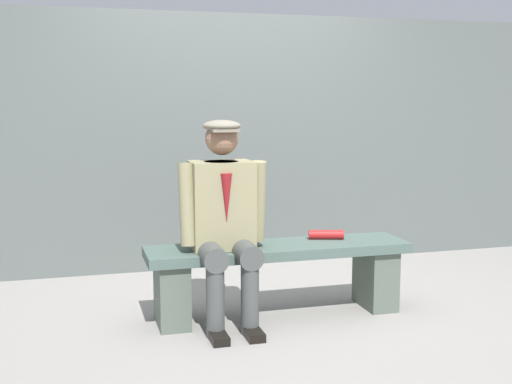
# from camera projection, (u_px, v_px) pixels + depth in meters

# --- Properties ---
(ground_plane) EXTENTS (30.00, 30.00, 0.00)m
(ground_plane) POSITION_uv_depth(u_px,v_px,m) (278.00, 315.00, 4.34)
(ground_plane) COLOR gray
(bench) EXTENTS (1.71, 0.41, 0.47)m
(bench) POSITION_uv_depth(u_px,v_px,m) (278.00, 269.00, 4.30)
(bench) COLOR #475A53
(bench) RESTS_ON ground
(seated_man) EXTENTS (0.55, 0.60, 1.28)m
(seated_man) POSITION_uv_depth(u_px,v_px,m) (224.00, 214.00, 4.08)
(seated_man) COLOR gray
(seated_man) RESTS_ON ground
(rolled_magazine) EXTENTS (0.24, 0.13, 0.06)m
(rolled_magazine) POSITION_uv_depth(u_px,v_px,m) (326.00, 235.00, 4.44)
(rolled_magazine) COLOR #B21E1E
(rolled_magazine) RESTS_ON bench
(stadium_wall) EXTENTS (12.00, 0.24, 2.10)m
(stadium_wall) POSITION_uv_depth(u_px,v_px,m) (226.00, 142.00, 5.59)
(stadium_wall) COLOR #535B58
(stadium_wall) RESTS_ON ground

